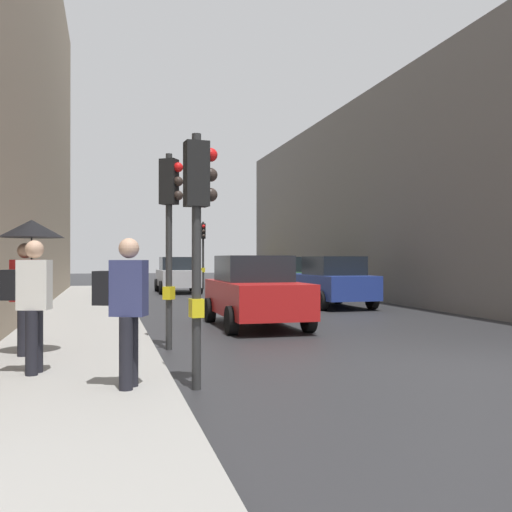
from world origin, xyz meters
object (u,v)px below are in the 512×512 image
Objects in this scene: traffic_light_near_right at (170,214)px; car_red_sedan at (255,291)px; car_yellow_taxi at (240,272)px; car_silver_hatchback at (177,275)px; car_green_estate at (283,277)px; pedestrian_with_grey_backpack at (125,303)px; pedestrian_with_black_backpack at (31,298)px; car_blue_van at (331,282)px; traffic_light_near_left at (198,213)px; pedestrian_with_umbrella at (30,249)px; traffic_light_far_median at (203,243)px.

traffic_light_near_right is 0.86× the size of car_red_sedan.
traffic_light_near_right is 24.88m from car_yellow_taxi.
car_red_sedan is 14.93m from car_silver_hatchback.
car_green_estate and car_silver_hatchback have the same top height.
pedestrian_with_grey_backpack and pedestrian_with_black_backpack have the same top height.
car_yellow_taxi is 7.34m from car_silver_hatchback.
car_blue_van is at bearing -88.39° from car_green_estate.
car_red_sedan is (2.43, 6.54, -1.40)m from traffic_light_near_left.
traffic_light_near_left reaches higher than car_red_sedan.
pedestrian_with_grey_backpack reaches higher than car_green_estate.
car_green_estate and car_blue_van have the same top height.
pedestrian_with_umbrella is (-4.75, -4.19, 0.96)m from car_red_sedan.
traffic_light_near_right is at bearing -97.19° from car_silver_hatchback.
car_blue_van is (0.15, -5.24, 0.00)m from car_green_estate.
pedestrian_with_umbrella reaches higher than car_red_sedan.
pedestrian_with_black_backpack is at bearing 135.14° from pedestrian_with_grey_backpack.
pedestrian_with_black_backpack is at bearing -104.59° from traffic_light_far_median.
pedestrian_with_grey_backpack is (-0.93, -0.42, -1.11)m from traffic_light_near_left.
pedestrian_with_grey_backpack is at bearing -155.70° from traffic_light_near_left.
car_green_estate is 1.00× the size of car_yellow_taxi.
traffic_light_near_left is at bearing -45.30° from pedestrian_with_umbrella.
traffic_light_near_left reaches higher than pedestrian_with_grey_backpack.
pedestrian_with_black_backpack is at bearing -128.14° from car_red_sedan.
traffic_light_far_median is 0.86× the size of car_green_estate.
traffic_light_near_left is 0.77× the size of car_green_estate.
traffic_light_near_left is 28.12m from car_yellow_taxi.
traffic_light_near_left is at bearing 24.30° from pedestrian_with_grey_backpack.
traffic_light_near_left is at bearing -89.92° from traffic_light_near_right.
car_yellow_taxi is 26.53m from pedestrian_with_umbrella.
car_red_sedan is at bearing 52.52° from traffic_light_near_right.
traffic_light_near_right is at bearing 23.75° from pedestrian_with_umbrella.
pedestrian_with_grey_backpack is (-7.26, -17.25, 0.29)m from car_green_estate.
car_green_estate is (2.28, -7.60, -1.69)m from traffic_light_far_median.
car_green_estate is at bearing 69.25° from car_red_sedan.
car_yellow_taxi is at bearing 78.08° from car_red_sedan.
car_red_sedan is at bearing 69.65° from traffic_light_near_left.
car_silver_hatchback is 2.38× the size of pedestrian_with_grey_backpack.
car_green_estate is 1.01× the size of car_blue_van.
traffic_light_near_right is (-0.00, 3.37, 0.23)m from traffic_light_near_left.
traffic_light_near_left is 3.33m from pedestrian_with_umbrella.
car_green_estate is (3.90, 10.29, 0.00)m from car_red_sedan.
traffic_light_near_right is at bearing -127.48° from car_red_sedan.
car_silver_hatchback is (-4.19, 9.88, 0.00)m from car_blue_van.
pedestrian_with_black_backpack is (-8.59, -10.83, 0.29)m from car_blue_van.
traffic_light_near_left is 0.78× the size of car_red_sedan.
pedestrian_with_grey_backpack is at bearing -44.86° from pedestrian_with_black_backpack.
car_green_estate is 2.01× the size of pedestrian_with_umbrella.
traffic_light_near_right is at bearing -100.89° from traffic_light_far_median.
pedestrian_with_black_backpack is at bearing -117.71° from car_green_estate.
car_silver_hatchback is (2.28, 18.10, -1.63)m from traffic_light_near_right.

